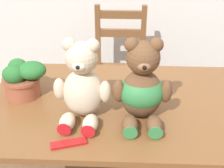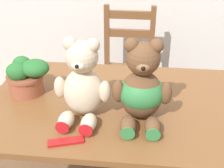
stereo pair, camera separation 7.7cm
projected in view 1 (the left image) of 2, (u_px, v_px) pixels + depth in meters
dining_table at (119, 117)px, 1.63m from camera, size 1.35×0.86×0.70m
wooden_chair_behind at (120, 71)px, 2.44m from camera, size 0.40×0.46×0.93m
teddy_bear_left at (82, 85)px, 1.41m from camera, size 0.27×0.27×0.39m
teddy_bear_right at (142, 88)px, 1.40m from camera, size 0.27×0.28×0.39m
potted_plant at (23, 79)px, 1.60m from camera, size 0.23×0.19×0.20m
chocolate_bar at (68, 143)px, 1.30m from camera, size 0.16×0.09×0.01m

